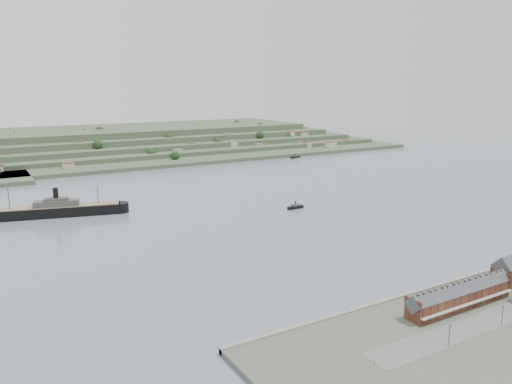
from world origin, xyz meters
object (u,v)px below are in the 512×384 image
steamship (50,211)px  tugboat (295,207)px  gabled_building (507,272)px  terrace_row (460,295)px

steamship → tugboat: bearing=-22.8°
gabled_building → tugboat: gabled_building is taller
terrace_row → gabled_building: (37.50, 4.02, 1.34)m
tugboat → terrace_row: bearing=-103.1°
terrace_row → tugboat: 180.41m
steamship → tugboat: 175.59m
gabled_building → steamship: (-158.47, 239.61, -3.65)m
terrace_row → gabled_building: 37.74m
gabled_building → steamship: size_ratio=0.14×
steamship → tugboat: steamship is taller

